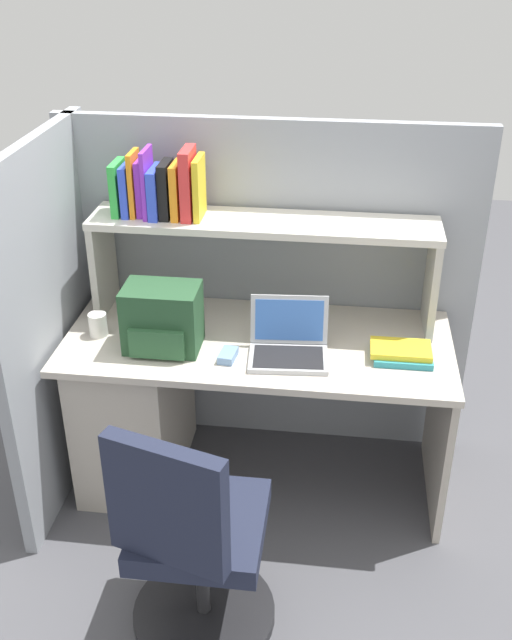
{
  "coord_description": "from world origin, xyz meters",
  "views": [
    {
      "loc": [
        0.33,
        -2.64,
        2.28
      ],
      "look_at": [
        0.0,
        -0.05,
        0.85
      ],
      "focal_mm": 41.81,
      "sensor_mm": 36.0,
      "label": 1
    }
  ],
  "objects_px": {
    "laptop": "(289,344)",
    "paper_cup": "(98,325)",
    "backpack": "(162,319)",
    "office_chair": "(193,549)",
    "computer_mouse": "(228,355)"
  },
  "relations": [
    {
      "from": "laptop",
      "to": "paper_cup",
      "type": "height_order",
      "value": "laptop"
    },
    {
      "from": "laptop",
      "to": "paper_cup",
      "type": "xyz_separation_m",
      "value": [
        -0.8,
        0.06,
        -0.0
      ]
    },
    {
      "from": "backpack",
      "to": "office_chair",
      "type": "bearing_deg",
      "value": -70.9
    },
    {
      "from": "paper_cup",
      "to": "computer_mouse",
      "type": "bearing_deg",
      "value": -12.13
    },
    {
      "from": "paper_cup",
      "to": "office_chair",
      "type": "height_order",
      "value": "office_chair"
    },
    {
      "from": "computer_mouse",
      "to": "office_chair",
      "type": "height_order",
      "value": "office_chair"
    },
    {
      "from": "laptop",
      "to": "backpack",
      "type": "xyz_separation_m",
      "value": [
        -0.51,
        -0.0,
        0.08
      ]
    },
    {
      "from": "computer_mouse",
      "to": "office_chair",
      "type": "bearing_deg",
      "value": -84.47
    },
    {
      "from": "laptop",
      "to": "paper_cup",
      "type": "relative_size",
      "value": 3.34
    },
    {
      "from": "paper_cup",
      "to": "laptop",
      "type": "bearing_deg",
      "value": -4.24
    },
    {
      "from": "paper_cup",
      "to": "office_chair",
      "type": "relative_size",
      "value": 0.11
    },
    {
      "from": "office_chair",
      "to": "laptop",
      "type": "bearing_deg",
      "value": -92.03
    },
    {
      "from": "laptop",
      "to": "office_chair",
      "type": "height_order",
      "value": "laptop"
    },
    {
      "from": "laptop",
      "to": "computer_mouse",
      "type": "distance_m",
      "value": 0.24
    },
    {
      "from": "laptop",
      "to": "office_chair",
      "type": "distance_m",
      "value": 0.88
    }
  ]
}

